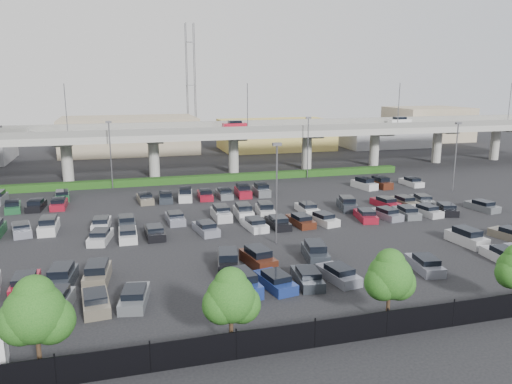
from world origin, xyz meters
TOP-DOWN VIEW (x-y plane):
  - ground at (0.00, 0.00)m, footprint 280.00×280.00m
  - overpass at (-0.22, 32.03)m, footprint 150.00×13.00m
  - hedge at (0.00, 25.00)m, footprint 66.00×1.60m
  - fence at (-0.05, -28.00)m, footprint 70.00×0.10m
  - tree_row at (0.70, -26.53)m, footprint 65.07×3.66m
  - parked_cars at (-1.27, -2.98)m, footprint 62.91×41.59m
  - light_poles at (-4.13, 2.00)m, footprint 66.90×48.38m
  - distant_buildings at (12.38, 61.81)m, footprint 138.00×24.00m
  - comm_tower at (4.00, 74.00)m, footprint 2.40×2.40m

SIDE VIEW (x-z plane):
  - ground at x=0.00m, z-range 0.00..0.00m
  - hedge at x=0.00m, z-range 0.00..1.10m
  - parked_cars at x=-1.27m, z-range -0.21..1.46m
  - fence at x=-0.05m, z-range -0.10..1.90m
  - tree_row at x=0.70m, z-range 0.55..6.49m
  - distant_buildings at x=12.38m, z-range -0.76..8.24m
  - light_poles at x=-4.13m, z-range 1.09..11.39m
  - overpass at x=-0.22m, z-range -0.93..14.87m
  - comm_tower at x=4.00m, z-range 0.61..30.61m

